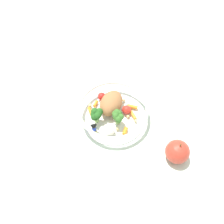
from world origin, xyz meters
TOP-DOWN VIEW (x-y plane):
  - ground_plane at (0.00, 0.00)m, footprint 2.40×2.40m
  - food_container at (-0.00, -0.01)m, footprint 0.22×0.22m
  - loose_apple at (0.15, -0.19)m, footprint 0.07×0.07m
  - folded_napkin at (-0.25, 0.05)m, footprint 0.13×0.14m

SIDE VIEW (x-z plane):
  - ground_plane at x=0.00m, z-range 0.00..0.00m
  - folded_napkin at x=-0.25m, z-range 0.00..0.01m
  - food_container at x=0.00m, z-range 0.00..0.07m
  - loose_apple at x=0.15m, z-range -0.01..0.08m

